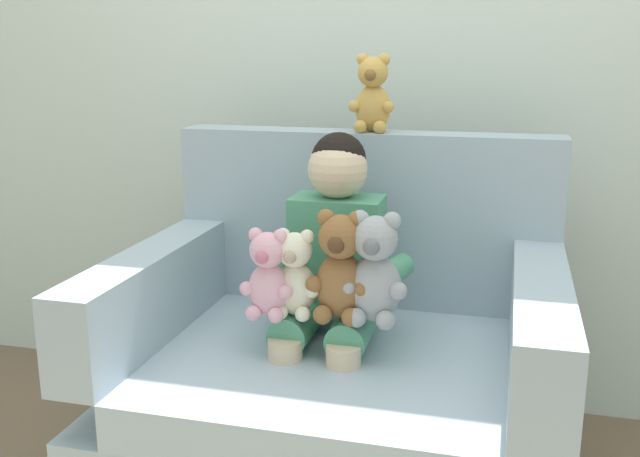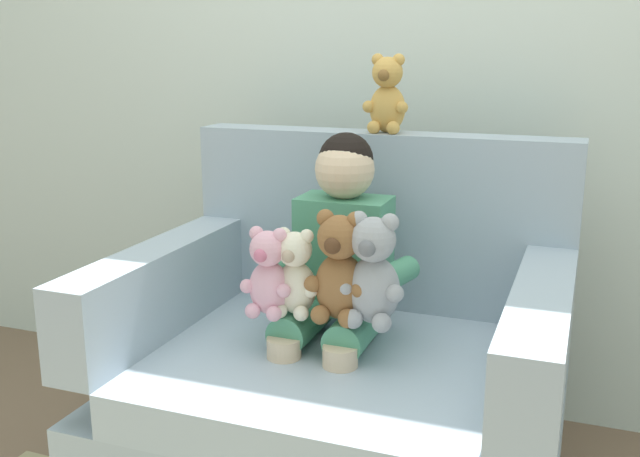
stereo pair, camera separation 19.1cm
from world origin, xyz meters
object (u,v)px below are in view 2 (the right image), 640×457
at_px(plush_cream, 295,275).
at_px(plush_grey, 373,273).
at_px(plush_brown, 340,270).
at_px(armchair, 342,388).
at_px(plush_pink, 268,275).
at_px(plush_honey_on_backrest, 387,96).
at_px(seated_child, 336,266).

relative_size(plush_cream, plush_grey, 0.80).
bearing_deg(plush_brown, plush_cream, -179.64).
bearing_deg(armchair, plush_cream, -130.93).
xyz_separation_m(armchair, plush_brown, (0.03, -0.11, 0.39)).
xyz_separation_m(armchair, plush_cream, (-0.10, -0.11, 0.36)).
height_order(armchair, plush_pink, armchair).
bearing_deg(plush_brown, plush_honey_on_backrest, 89.28).
relative_size(plush_cream, plush_honey_on_backrest, 1.00).
bearing_deg(seated_child, armchair, -55.85).
height_order(armchair, plush_honey_on_backrest, plush_honey_on_backrest).
height_order(plush_cream, plush_grey, plush_grey).
height_order(seated_child, plush_cream, seated_child).
bearing_deg(plush_honey_on_backrest, plush_pink, -106.28).
xyz_separation_m(armchair, plush_grey, (0.12, -0.11, 0.39)).
relative_size(armchair, plush_brown, 4.06).
xyz_separation_m(plush_cream, plush_grey, (0.21, 0.01, 0.03)).
bearing_deg(plush_honey_on_backrest, plush_cream, -100.06).
xyz_separation_m(plush_cream, plush_brown, (0.12, 0.01, 0.03)).
height_order(plush_pink, plush_grey, plush_grey).
bearing_deg(seated_child, plush_pink, -132.80).
height_order(plush_cream, plush_brown, plush_brown).
relative_size(seated_child, plush_cream, 3.42).
bearing_deg(armchair, plush_pink, -139.29).
bearing_deg(plush_pink, plush_brown, 5.32).
height_order(armchair, plush_grey, armchair).
relative_size(armchair, plush_grey, 4.03).
height_order(seated_child, plush_brown, seated_child).
xyz_separation_m(plush_pink, plush_honey_on_backrest, (0.18, 0.50, 0.44)).
bearing_deg(armchair, plush_brown, -76.26).
relative_size(seated_child, plush_honey_on_backrest, 3.43).
distance_m(armchair, plush_honey_on_backrest, 0.89).
bearing_deg(plush_cream, plush_honey_on_backrest, 77.56).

